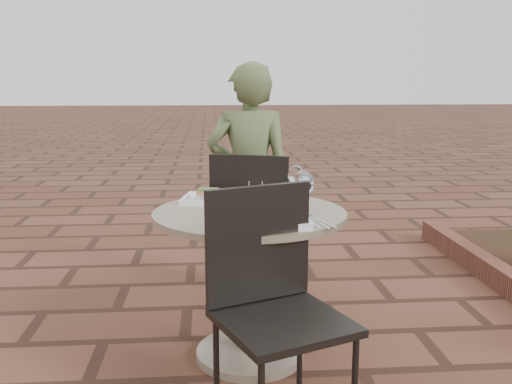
{
  "coord_description": "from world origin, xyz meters",
  "views": [
    {
      "loc": [
        -0.27,
        -2.8,
        1.32
      ],
      "look_at": [
        -0.06,
        -0.22,
        0.82
      ],
      "focal_mm": 40.0,
      "sensor_mm": 36.0,
      "label": 1
    }
  ],
  "objects": [
    {
      "name": "steel_ramekin",
      "position": [
        -0.31,
        -0.04,
        0.75
      ],
      "size": [
        0.09,
        0.09,
        0.05
      ],
      "primitive_type": "cylinder",
      "rotation": [
        0.0,
        0.0,
        -0.39
      ],
      "color": "silver",
      "rests_on": "cafe_table"
    },
    {
      "name": "plate_tuna",
      "position": [
        0.01,
        -0.49,
        0.75
      ],
      "size": [
        0.27,
        0.27,
        0.03
      ],
      "rotation": [
        0.0,
        0.0,
        0.06
      ],
      "color": "white",
      "rests_on": "cafe_table"
    },
    {
      "name": "wine_glass_far",
      "position": [
        0.15,
        -0.03,
        0.86
      ],
      "size": [
        0.08,
        0.08,
        0.19
      ],
      "color": "white",
      "rests_on": "cafe_table"
    },
    {
      "name": "diner",
      "position": [
        -0.03,
        0.67,
        0.72
      ],
      "size": [
        0.53,
        0.36,
        1.44
      ],
      "primitive_type": "imported",
      "rotation": [
        0.0,
        0.0,
        3.11
      ],
      "color": "#4C5931",
      "rests_on": "ground"
    },
    {
      "name": "chair_far",
      "position": [
        -0.03,
        0.36,
        0.55
      ],
      "size": [
        0.55,
        0.55,
        0.93
      ],
      "rotation": [
        0.0,
        0.0,
        2.83
      ],
      "color": "black",
      "rests_on": "ground"
    },
    {
      "name": "ground",
      "position": [
        0.0,
        0.0,
        0.0
      ],
      "size": [
        60.0,
        60.0,
        0.0
      ],
      "primitive_type": "plane",
      "color": "#583122",
      "rests_on": "ground"
    },
    {
      "name": "cutlery_set",
      "position": [
        0.19,
        -0.48,
        0.73
      ],
      "size": [
        0.14,
        0.22,
        0.0
      ],
      "primitive_type": null,
      "rotation": [
        0.0,
        0.0,
        0.22
      ],
      "color": "silver",
      "rests_on": "cafe_table"
    },
    {
      "name": "wine_glass_mid",
      "position": [
        0.17,
        -0.16,
        0.86
      ],
      "size": [
        0.08,
        0.08,
        0.18
      ],
      "color": "white",
      "rests_on": "cafe_table"
    },
    {
      "name": "plate_sliders",
      "position": [
        -0.07,
        -0.28,
        0.76
      ],
      "size": [
        0.28,
        0.28,
        0.15
      ],
      "rotation": [
        0.0,
        0.0,
        -0.25
      ],
      "color": "white",
      "rests_on": "cafe_table"
    },
    {
      "name": "plate_salmon",
      "position": [
        -0.28,
        0.0,
        0.75
      ],
      "size": [
        0.28,
        0.28,
        0.07
      ],
      "rotation": [
        0.0,
        0.0,
        -0.18
      ],
      "color": "white",
      "rests_on": "cafe_table"
    },
    {
      "name": "cafe_table",
      "position": [
        -0.09,
        -0.22,
        0.48
      ],
      "size": [
        0.9,
        0.9,
        0.73
      ],
      "color": "gray",
      "rests_on": "ground"
    },
    {
      "name": "wine_glass_right",
      "position": [
        0.15,
        -0.31,
        0.86
      ],
      "size": [
        0.08,
        0.08,
        0.19
      ],
      "color": "white",
      "rests_on": "cafe_table"
    },
    {
      "name": "chair_near",
      "position": [
        -0.05,
        -0.76,
        0.55
      ],
      "size": [
        0.57,
        0.57,
        0.93
      ],
      "rotation": [
        0.0,
        0.0,
        0.39
      ],
      "color": "black",
      "rests_on": "ground"
    }
  ]
}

